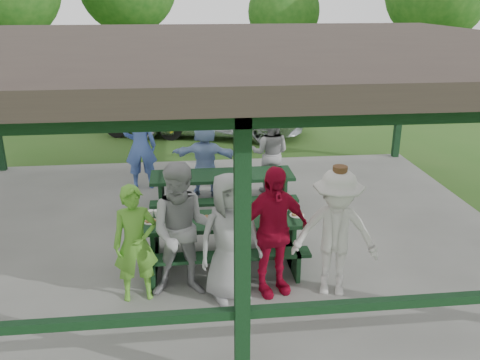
{
  "coord_description": "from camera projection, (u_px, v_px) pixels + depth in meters",
  "views": [
    {
      "loc": [
        -0.5,
        -8.07,
        3.98
      ],
      "look_at": [
        0.37,
        -0.3,
        1.12
      ],
      "focal_mm": 38.0,
      "sensor_mm": 36.0,
      "label": 1
    }
  ],
  "objects": [
    {
      "name": "tree_mid",
      "position": [
        284.0,
        12.0,
        22.03
      ],
      "size": [
        3.11,
        3.11,
        4.85
      ],
      "color": "black",
      "rests_on": "ground"
    },
    {
      "name": "contestant_red",
      "position": [
        272.0,
        231.0,
        6.77
      ],
      "size": [
        1.15,
        0.73,
        1.82
      ],
      "primitive_type": "imported",
      "rotation": [
        0.0,
        0.0,
        0.29
      ],
      "color": "#A30926",
      "rests_on": "concrete_slab"
    },
    {
      "name": "farm_trailer",
      "position": [
        151.0,
        113.0,
        15.36
      ],
      "size": [
        3.56,
        2.15,
        1.24
      ],
      "rotation": [
        0.0,
        0.0,
        -0.29
      ],
      "color": "#1C329A",
      "rests_on": "ground"
    },
    {
      "name": "contestant_green",
      "position": [
        135.0,
        244.0,
        6.66
      ],
      "size": [
        0.63,
        0.46,
        1.61
      ],
      "primitive_type": "imported",
      "rotation": [
        0.0,
        0.0,
        0.13
      ],
      "color": "#5BA430",
      "rests_on": "concrete_slab"
    },
    {
      "name": "spectator_grey",
      "position": [
        270.0,
        153.0,
        10.4
      ],
      "size": [
        0.96,
        0.85,
        1.65
      ],
      "primitive_type": "imported",
      "rotation": [
        0.0,
        0.0,
        2.82
      ],
      "color": "gray",
      "rests_on": "concrete_slab"
    },
    {
      "name": "contestant_grey_mid",
      "position": [
        230.0,
        237.0,
        6.67
      ],
      "size": [
        0.99,
        0.8,
        1.77
      ],
      "primitive_type": "imported",
      "rotation": [
        0.0,
        0.0,
        0.3
      ],
      "color": "gray",
      "rests_on": "concrete_slab"
    },
    {
      "name": "table_setting",
      "position": [
        215.0,
        216.0,
        7.55
      ],
      "size": [
        2.48,
        0.45,
        0.1
      ],
      "color": "white",
      "rests_on": "picnic_table_near"
    },
    {
      "name": "tree_far_right",
      "position": [
        449.0,
        2.0,
        24.63
      ],
      "size": [
        3.45,
        3.45,
        5.39
      ],
      "color": "black",
      "rests_on": "ground"
    },
    {
      "name": "pavilion_structure",
      "position": [
        214.0,
        51.0,
        7.86
      ],
      "size": [
        10.6,
        8.6,
        3.24
      ],
      "color": "black",
      "rests_on": "concrete_slab"
    },
    {
      "name": "ground",
      "position": [
        217.0,
        235.0,
        8.95
      ],
      "size": [
        90.0,
        90.0,
        0.0
      ],
      "primitive_type": "plane",
      "color": "#2B551A",
      "rests_on": "ground"
    },
    {
      "name": "picnic_table_near",
      "position": [
        223.0,
        236.0,
        7.64
      ],
      "size": [
        2.41,
        1.39,
        0.75
      ],
      "color": "black",
      "rests_on": "concrete_slab"
    },
    {
      "name": "pickup_truck",
      "position": [
        217.0,
        108.0,
        15.36
      ],
      "size": [
        5.93,
        3.89,
        1.51
      ],
      "primitive_type": "imported",
      "rotation": [
        0.0,
        0.0,
        1.3
      ],
      "color": "silver",
      "rests_on": "ground"
    },
    {
      "name": "contestant_grey_left",
      "position": [
        184.0,
        231.0,
        6.7
      ],
      "size": [
        0.94,
        0.74,
        1.89
      ],
      "primitive_type": "imported",
      "rotation": [
        0.0,
        0.0,
        -0.03
      ],
      "color": "#969699",
      "rests_on": "concrete_slab"
    },
    {
      "name": "spectator_lblue",
      "position": [
        205.0,
        158.0,
        10.26
      ],
      "size": [
        1.52,
        0.8,
        1.56
      ],
      "primitive_type": "imported",
      "rotation": [
        0.0,
        0.0,
        2.89
      ],
      "color": "#92AEE2",
      "rests_on": "concrete_slab"
    },
    {
      "name": "contestant_white_fedora",
      "position": [
        336.0,
        233.0,
        6.75
      ],
      "size": [
        1.28,
        0.94,
        1.84
      ],
      "rotation": [
        0.0,
        0.0,
        -0.26
      ],
      "color": "silver",
      "rests_on": "concrete_slab"
    },
    {
      "name": "picnic_table_far",
      "position": [
        222.0,
        188.0,
        9.52
      ],
      "size": [
        2.64,
        1.39,
        0.75
      ],
      "color": "black",
      "rests_on": "concrete_slab"
    },
    {
      "name": "spectator_blue",
      "position": [
        140.0,
        146.0,
        10.57
      ],
      "size": [
        0.68,
        0.45,
        1.82
      ],
      "primitive_type": "imported",
      "rotation": [
        0.0,
        0.0,
        3.17
      ],
      "color": "#4663B6",
      "rests_on": "concrete_slab"
    },
    {
      "name": "concrete_slab",
      "position": [
        217.0,
        232.0,
        8.93
      ],
      "size": [
        10.0,
        8.0,
        0.1
      ],
      "primitive_type": "cube",
      "color": "slate",
      "rests_on": "ground"
    }
  ]
}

